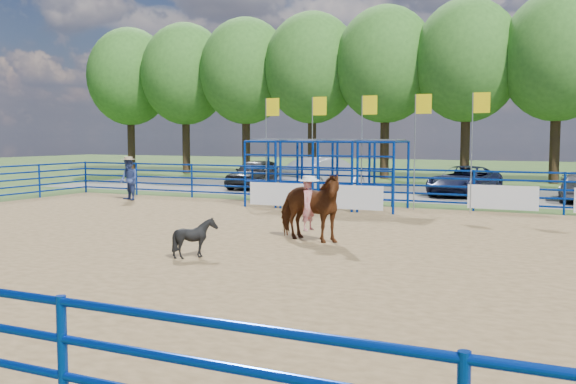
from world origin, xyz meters
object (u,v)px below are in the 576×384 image
object	(u,v)px
calf	(195,238)
car_a	(256,174)
horse_and_rider	(309,205)
car_c	(464,181)
spectator_cowboy	(129,179)
car_b	(326,174)

from	to	relation	value
calf	car_a	world-z (taller)	car_a
horse_and_rider	calf	distance (m)	3.45
horse_and_rider	car_c	world-z (taller)	horse_and_rider
horse_and_rider	spectator_cowboy	bearing A→B (deg)	149.34
spectator_cowboy	car_a	size ratio (longest dim) A/B	0.41
car_a	car_c	bearing A→B (deg)	-0.59
car_a	car_b	world-z (taller)	car_b
horse_and_rider	car_b	size ratio (longest dim) A/B	0.46
spectator_cowboy	car_a	world-z (taller)	spectator_cowboy
car_c	spectator_cowboy	bearing A→B (deg)	-135.26
calf	spectator_cowboy	xyz separation A→B (m)	(-9.52, 9.59, 0.46)
car_c	calf	bearing A→B (deg)	-88.15
horse_and_rider	car_b	bearing A→B (deg)	109.75
car_a	car_c	world-z (taller)	car_a
horse_and_rider	car_a	world-z (taller)	horse_and_rider
horse_and_rider	car_a	size ratio (longest dim) A/B	0.52
spectator_cowboy	car_c	xyz separation A→B (m)	(12.34, 8.30, -0.25)
calf	spectator_cowboy	world-z (taller)	spectator_cowboy
calf	car_b	bearing A→B (deg)	7.85
car_b	car_c	bearing A→B (deg)	-155.17
car_c	car_b	bearing A→B (deg)	-166.00
horse_and_rider	car_c	distance (m)	14.85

